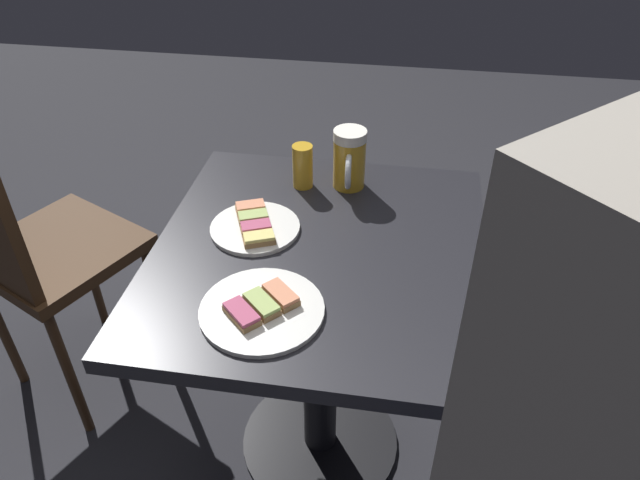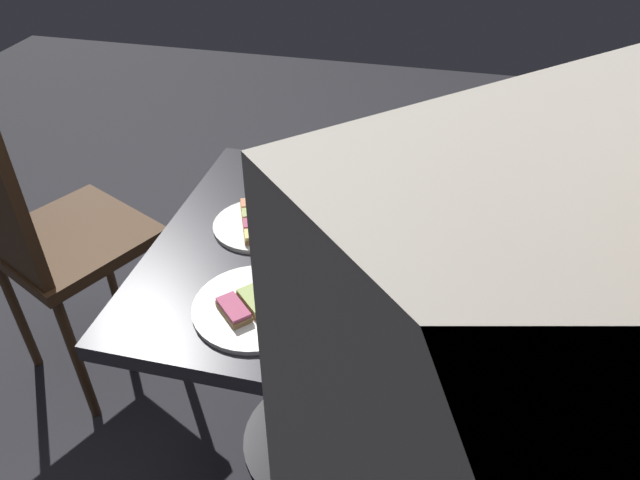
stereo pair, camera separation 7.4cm
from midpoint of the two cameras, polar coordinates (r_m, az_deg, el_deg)
name	(u,v)px [view 2 (the right image)]	position (r m, az deg, el deg)	size (l,w,h in m)	color
ground_plane	(320,441)	(1.80, 1.24, -18.77)	(6.00, 6.00, 0.00)	#28282D
cafe_table	(320,300)	(1.38, 1.54, -5.78)	(0.72, 0.76, 0.71)	black
plate_near	(258,223)	(1.34, -4.44, 1.57)	(0.20, 0.20, 0.03)	white
plate_far	(255,305)	(1.14, -4.43, -6.33)	(0.24, 0.24, 0.03)	white
beer_mug	(357,161)	(1.45, 5.02, 7.53)	(0.08, 0.13, 0.15)	gold
beer_glass_small	(310,166)	(1.47, 0.51, 7.12)	(0.05, 0.05, 0.11)	gold
cafe_chair	(43,230)	(1.73, -23.99, 0.82)	(0.51, 0.51, 0.97)	#472D19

